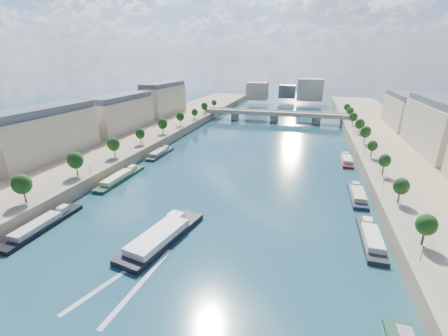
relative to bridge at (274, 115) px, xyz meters
The scene contains 16 objects.
ground 118.90m from the bridge, 90.00° to the right, with size 700.00×700.00×0.00m, color #0C2434.
quay_left 138.93m from the bridge, 121.22° to the right, with size 44.00×520.00×5.00m, color #9E8460.
quay_right 138.93m from the bridge, 58.78° to the right, with size 44.00×520.00×5.00m, color #9E8460.
pave_left 131.76m from the bridge, 115.63° to the right, with size 14.00×520.00×0.10m, color gray.
pave_right 131.76m from the bridge, 64.37° to the right, with size 14.00×520.00×0.10m, color gray.
trees_left 129.20m from the bridge, 115.22° to the right, with size 4.80×268.80×8.26m.
trees_right 122.02m from the bridge, 63.18° to the right, with size 4.80×268.80×8.26m.
lamps_left 139.10m from the bridge, 112.18° to the right, with size 0.36×200.36×4.28m.
lamps_right 125.34m from the bridge, 65.23° to the right, with size 0.36×200.36×4.28m.
buildings_left 136.96m from the bridge, 128.52° to the right, with size 16.00×226.00×23.20m.
skyline 101.24m from the bridge, 88.18° to the left, with size 79.00×42.00×22.00m.
bridge is the anchor object (origin of this frame).
tour_barge 175.36m from the bridge, 93.02° to the right, with size 13.76×30.38×3.98m.
wake 191.93m from the bridge, 92.76° to the right, with size 12.43×26.02×0.04m.
moored_barges_left 180.99m from the bridge, 104.56° to the right, with size 5.00×162.63×3.60m.
moored_barges_right 170.31m from the bridge, 74.50° to the right, with size 5.00×163.69×3.60m.
Camera 1 is at (26.22, -18.95, 46.47)m, focal length 24.00 mm.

